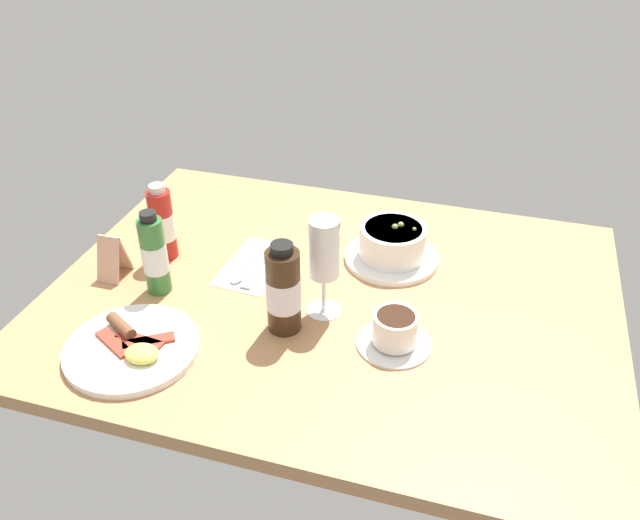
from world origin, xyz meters
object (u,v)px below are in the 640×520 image
(sauce_bottle_green, at_px, (154,255))
(menu_card, at_px, (112,256))
(wine_glass, at_px, (325,253))
(sauce_bottle_brown, at_px, (283,290))
(cutlery_setting, at_px, (254,266))
(sauce_bottle_red, at_px, (162,224))
(porridge_bowl, at_px, (392,244))
(breakfast_plate, at_px, (132,348))
(coffee_cup, at_px, (395,331))

(sauce_bottle_green, relative_size, menu_card, 1.86)
(wine_glass, bearing_deg, sauce_bottle_brown, 49.52)
(cutlery_setting, relative_size, sauce_bottle_green, 1.14)
(sauce_bottle_red, bearing_deg, wine_glass, 166.97)
(wine_glass, distance_m, sauce_bottle_red, 0.39)
(porridge_bowl, height_order, wine_glass, wine_glass)
(cutlery_setting, bearing_deg, breakfast_plate, 70.71)
(wine_glass, xyz_separation_m, sauce_bottle_red, (0.38, -0.09, -0.05))
(sauce_bottle_red, height_order, sauce_bottle_green, sauce_bottle_green)
(breakfast_plate, xyz_separation_m, menu_card, (0.15, -0.20, 0.04))
(porridge_bowl, height_order, breakfast_plate, porridge_bowl)
(sauce_bottle_brown, height_order, sauce_bottle_green, sauce_bottle_brown)
(sauce_bottle_brown, bearing_deg, porridge_bowl, -117.87)
(coffee_cup, height_order, menu_card, menu_card)
(sauce_bottle_brown, height_order, breakfast_plate, sauce_bottle_brown)
(porridge_bowl, bearing_deg, sauce_bottle_red, 14.38)
(porridge_bowl, bearing_deg, menu_card, 22.09)
(sauce_bottle_brown, bearing_deg, breakfast_plate, 30.99)
(cutlery_setting, bearing_deg, wine_glass, 151.35)
(cutlery_setting, height_order, sauce_bottle_brown, sauce_bottle_brown)
(menu_card, bearing_deg, porridge_bowl, -157.91)
(sauce_bottle_brown, distance_m, sauce_bottle_red, 0.36)
(sauce_bottle_brown, bearing_deg, sauce_bottle_red, -25.70)
(sauce_bottle_brown, distance_m, menu_card, 0.39)
(sauce_bottle_red, relative_size, menu_card, 1.78)
(wine_glass, height_order, sauce_bottle_red, wine_glass)
(wine_glass, xyz_separation_m, breakfast_plate, (0.29, 0.21, -0.12))
(wine_glass, relative_size, sauce_bottle_green, 1.13)
(sauce_bottle_red, bearing_deg, porridge_bowl, -165.62)
(cutlery_setting, distance_m, menu_card, 0.29)
(coffee_cup, bearing_deg, sauce_bottle_brown, 2.85)
(porridge_bowl, relative_size, sauce_bottle_green, 1.13)
(cutlery_setting, xyz_separation_m, sauce_bottle_green, (0.15, 0.13, 0.08))
(cutlery_setting, relative_size, sauce_bottle_red, 1.19)
(coffee_cup, relative_size, sauce_bottle_brown, 0.75)
(porridge_bowl, distance_m, breakfast_plate, 0.56)
(coffee_cup, height_order, sauce_bottle_green, sauce_bottle_green)
(porridge_bowl, height_order, coffee_cup, porridge_bowl)
(coffee_cup, bearing_deg, menu_card, -4.65)
(porridge_bowl, distance_m, menu_card, 0.57)
(wine_glass, distance_m, sauce_bottle_green, 0.34)
(sauce_bottle_red, bearing_deg, cutlery_setting, -176.32)
(breakfast_plate, relative_size, menu_card, 2.49)
(coffee_cup, distance_m, sauce_bottle_red, 0.54)
(sauce_bottle_brown, distance_m, breakfast_plate, 0.28)
(sauce_bottle_brown, xyz_separation_m, breakfast_plate, (0.23, 0.14, -0.07))
(menu_card, bearing_deg, cutlery_setting, -157.35)
(menu_card, bearing_deg, sauce_bottle_green, 170.39)
(wine_glass, distance_m, sauce_bottle_brown, 0.10)
(breakfast_plate, height_order, menu_card, menu_card)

